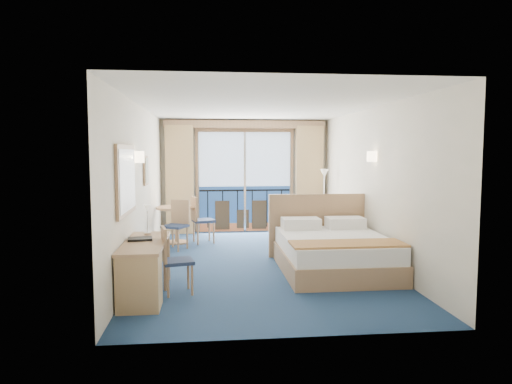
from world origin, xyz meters
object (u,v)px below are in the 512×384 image
armchair (310,222)px  bed (333,251)px  table_chair_a (200,217)px  nightstand (345,237)px  desk_chair (172,256)px  round_table (177,215)px  desk (141,274)px  table_chair_b (177,221)px  floor_lamp (324,186)px

armchair → bed: bearing=51.0°
armchair → table_chair_a: table_chair_a is taller
nightstand → table_chair_a: size_ratio=0.58×
table_chair_a → nightstand: bearing=-127.5°
desk_chair → round_table: 3.53m
nightstand → table_chair_a: bearing=158.3°
armchair → round_table: bearing=-34.7°
armchair → desk_chair: bearing=17.9°
table_chair_a → armchair: bearing=-104.2°
bed → table_chair_a: bed is taller
desk_chair → armchair: bearing=-49.1°
bed → table_chair_a: bearing=131.6°
bed → desk_chair: (-2.50, -0.99, 0.19)m
bed → desk_chair: size_ratio=2.39×
nightstand → desk: desk is taller
bed → armchair: bearing=86.0°
armchair → table_chair_b: (-2.81, -0.61, 0.16)m
round_table → table_chair_a: size_ratio=0.87×
nightstand → desk_chair: desk_chair is taller
bed → floor_lamp: 3.10m
nightstand → round_table: 3.53m
armchair → floor_lamp: floor_lamp is taller
nightstand → table_chair_b: 3.32m
round_table → table_chair_b: table_chair_b is taller
table_chair_b → table_chair_a: bearing=79.8°
floor_lamp → desk: 5.61m
floor_lamp → desk: (-3.45, -4.36, -0.76)m
floor_lamp → desk: floor_lamp is taller
armchair → floor_lamp: 0.95m
bed → floor_lamp: size_ratio=1.42×
nightstand → armchair: armchair is taller
nightstand → table_chair_a: (-2.83, 1.13, 0.27)m
armchair → table_chair_a: bearing=-33.3°
desk → table_chair_a: bearing=80.6°
desk_chair → table_chair_b: (-0.13, 2.93, 0.03)m
desk → table_chair_a: size_ratio=1.58×
floor_lamp → table_chair_a: (-2.80, -0.43, -0.61)m
table_chair_a → floor_lamp: bearing=-97.0°
desk_chair → table_chair_b: bearing=-9.3°
table_chair_b → floor_lamp: bearing=44.9°
desk_chair → round_table: (-0.18, 3.53, 0.07)m
bed → floor_lamp: bearing=78.5°
nightstand → desk: 4.47m
armchair → table_chair_a: 2.39m
desk_chair → desk: bearing=130.1°
armchair → table_chair_b: table_chair_b is taller
armchair → floor_lamp: (0.41, 0.37, 0.78)m
armchair → desk: size_ratio=0.55×
table_chair_a → bed: bearing=-154.2°
nightstand → table_chair_a: table_chair_a is taller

